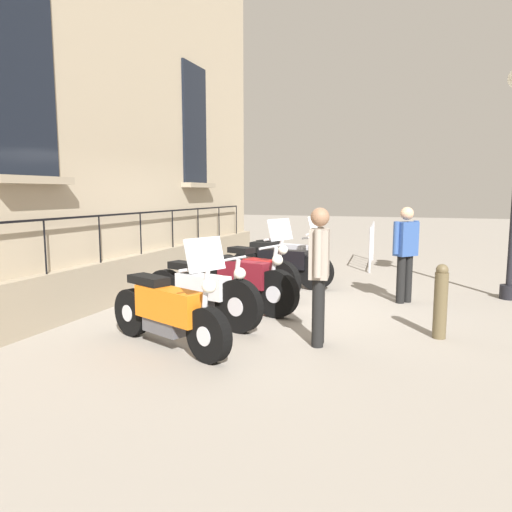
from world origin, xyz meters
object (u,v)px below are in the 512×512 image
at_px(motorcycle_maroon, 242,283).
at_px(pedestrian_standing, 319,269).
at_px(crowd_barrier, 372,243).
at_px(motorcycle_black, 281,265).
at_px(motorcycle_silver, 283,259).
at_px(pedestrian_walking, 406,250).
at_px(motorcycle_white, 201,294).
at_px(bollard, 441,301).
at_px(motorcycle_orange, 168,312).
at_px(motorcycle_red, 254,272).

relative_size(motorcycle_maroon, pedestrian_standing, 1.18).
relative_size(motorcycle_maroon, crowd_barrier, 0.90).
xyz_separation_m(motorcycle_maroon, motorcycle_black, (0.02, 2.05, -0.00)).
xyz_separation_m(motorcycle_silver, crowd_barrier, (1.57, 2.45, 0.14)).
xyz_separation_m(motorcycle_maroon, pedestrian_walking, (2.32, 1.47, 0.45)).
bearing_deg(motorcycle_white, pedestrian_standing, -11.19).
xyz_separation_m(motorcycle_black, crowd_barrier, (1.35, 3.33, 0.13)).
height_order(motorcycle_maroon, motorcycle_black, motorcycle_black).
distance_m(motorcycle_maroon, bollard, 2.87).
height_order(motorcycle_black, pedestrian_walking, pedestrian_walking).
height_order(motorcycle_black, pedestrian_standing, pedestrian_standing).
bearing_deg(crowd_barrier, motorcycle_silver, -122.63).
height_order(motorcycle_orange, motorcycle_silver, motorcycle_orange).
xyz_separation_m(motorcycle_silver, pedestrian_standing, (1.66, -4.14, 0.50)).
relative_size(motorcycle_maroon, motorcycle_silver, 0.93).
bearing_deg(motorcycle_red, motorcycle_white, -92.71).
relative_size(motorcycle_white, motorcycle_silver, 0.96).
bearing_deg(pedestrian_standing, motorcycle_black, 113.77).
xyz_separation_m(motorcycle_maroon, motorcycle_silver, (-0.20, 2.93, -0.01)).
relative_size(motorcycle_silver, pedestrian_standing, 1.27).
relative_size(motorcycle_orange, pedestrian_walking, 1.23).
bearing_deg(bollard, motorcycle_black, 138.46).
bearing_deg(motorcycle_white, motorcycle_black, 84.42).
height_order(motorcycle_red, bollard, motorcycle_red).
relative_size(motorcycle_maroon, pedestrian_walking, 1.23).
relative_size(motorcycle_black, pedestrian_standing, 1.28).
distance_m(motorcycle_red, motorcycle_silver, 1.89).
distance_m(motorcycle_maroon, pedestrian_standing, 1.96).
relative_size(motorcycle_orange, motorcycle_white, 0.97).
distance_m(motorcycle_orange, bollard, 3.36).
xyz_separation_m(motorcycle_orange, crowd_barrier, (1.54, 7.31, 0.13)).
bearing_deg(motorcycle_maroon, motorcycle_black, 89.55).
relative_size(motorcycle_black, motorcycle_silver, 1.01).
distance_m(motorcycle_maroon, crowd_barrier, 5.55).
distance_m(motorcycle_black, crowd_barrier, 3.59).
bearing_deg(crowd_barrier, pedestrian_standing, -89.20).
distance_m(motorcycle_white, pedestrian_walking, 3.52).
height_order(pedestrian_standing, pedestrian_walking, pedestrian_standing).
bearing_deg(pedestrian_standing, pedestrian_walking, 72.09).
height_order(motorcycle_white, motorcycle_maroon, motorcycle_maroon).
bearing_deg(pedestrian_walking, motorcycle_red, -170.32).
xyz_separation_m(motorcycle_orange, pedestrian_standing, (1.63, 0.72, 0.49)).
distance_m(motorcycle_white, crowd_barrier, 6.46).
distance_m(motorcycle_orange, pedestrian_walking, 4.24).
xyz_separation_m(motorcycle_black, pedestrian_standing, (1.44, -3.27, 0.49)).
relative_size(motorcycle_white, motorcycle_maroon, 1.03).
xyz_separation_m(motorcycle_orange, motorcycle_white, (-0.10, 1.06, -0.01)).
height_order(crowd_barrier, pedestrian_walking, pedestrian_walking).
distance_m(motorcycle_maroon, pedestrian_walking, 2.78).
distance_m(motorcycle_silver, bollard, 4.54).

